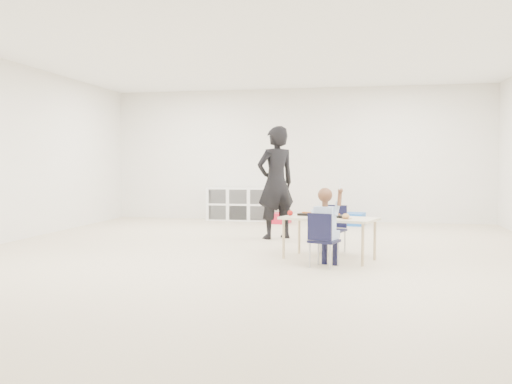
% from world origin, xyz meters
% --- Properties ---
extents(room, '(9.00, 9.02, 2.80)m').
position_xyz_m(room, '(0.00, 0.00, 1.40)').
color(room, beige).
rests_on(room, ground).
extents(table, '(1.29, 0.93, 0.54)m').
position_xyz_m(table, '(0.94, -0.10, 0.27)').
color(table, beige).
rests_on(table, ground).
extents(chair_near, '(0.39, 0.38, 0.64)m').
position_xyz_m(chair_near, '(0.92, -0.63, 0.32)').
color(chair_near, black).
rests_on(chair_near, ground).
extents(chair_far, '(0.39, 0.38, 0.64)m').
position_xyz_m(chair_far, '(0.96, 0.44, 0.32)').
color(chair_far, black).
rests_on(chair_far, ground).
extents(child, '(0.54, 0.54, 1.01)m').
position_xyz_m(child, '(0.92, -0.63, 0.51)').
color(child, '#B2CFF0').
rests_on(child, chair_near).
extents(lunch_tray_near, '(0.26, 0.22, 0.03)m').
position_xyz_m(lunch_tray_near, '(1.03, -0.09, 0.55)').
color(lunch_tray_near, black).
rests_on(lunch_tray_near, table).
extents(lunch_tray_far, '(0.26, 0.22, 0.03)m').
position_xyz_m(lunch_tray_far, '(0.65, 0.08, 0.55)').
color(lunch_tray_far, black).
rests_on(lunch_tray_far, table).
extents(milk_carton, '(0.09, 0.09, 0.10)m').
position_xyz_m(milk_carton, '(0.93, -0.20, 0.59)').
color(milk_carton, white).
rests_on(milk_carton, table).
extents(bread_roll, '(0.09, 0.09, 0.07)m').
position_xyz_m(bread_roll, '(1.16, -0.27, 0.57)').
color(bread_roll, '#B67A4A').
rests_on(bread_roll, table).
extents(apple_near, '(0.07, 0.07, 0.07)m').
position_xyz_m(apple_near, '(0.88, -0.02, 0.57)').
color(apple_near, maroon).
rests_on(apple_near, table).
extents(apple_far, '(0.07, 0.07, 0.07)m').
position_xyz_m(apple_far, '(0.43, 0.01, 0.57)').
color(apple_far, maroon).
rests_on(apple_far, table).
extents(cubby_shelf, '(1.40, 0.40, 0.70)m').
position_xyz_m(cubby_shelf, '(-1.20, 4.28, 0.35)').
color(cubby_shelf, white).
rests_on(cubby_shelf, ground).
extents(adult, '(0.79, 0.75, 1.81)m').
position_xyz_m(adult, '(-0.02, 1.66, 0.91)').
color(adult, black).
rests_on(adult, ground).
extents(bin_red, '(0.42, 0.49, 0.21)m').
position_xyz_m(bin_red, '(-0.27, 3.90, 0.10)').
color(bin_red, red).
rests_on(bin_red, ground).
extents(bin_yellow, '(0.37, 0.45, 0.20)m').
position_xyz_m(bin_yellow, '(0.75, 3.79, 0.10)').
color(bin_yellow, yellow).
rests_on(bin_yellow, ground).
extents(bin_blue, '(0.46, 0.55, 0.24)m').
position_xyz_m(bin_blue, '(1.21, 3.84, 0.12)').
color(bin_blue, blue).
rests_on(bin_blue, ground).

